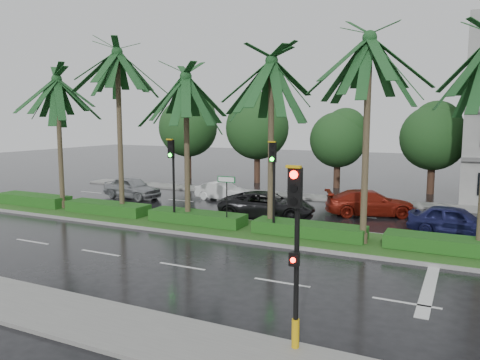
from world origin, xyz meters
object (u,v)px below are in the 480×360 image
at_px(car_darkgrey, 267,205).
at_px(car_blue, 455,221).
at_px(signal_near, 295,251).
at_px(street_sign, 227,189).
at_px(car_silver, 132,188).
at_px(signal_median_left, 172,169).
at_px(car_white, 223,191).
at_px(car_red, 370,203).

bearing_deg(car_darkgrey, car_blue, -99.80).
distance_m(signal_near, car_blue, 14.46).
xyz_separation_m(street_sign, car_silver, (-10.50, 5.78, -1.38)).
bearing_deg(signal_median_left, car_darkgrey, 49.12).
relative_size(signal_median_left, car_darkgrey, 0.82).
bearing_deg(car_silver, car_darkgrey, -92.51).
relative_size(street_sign, car_darkgrey, 0.49).
xyz_separation_m(car_darkgrey, car_blue, (9.50, 0.30, -0.03)).
bearing_deg(car_white, car_red, -89.92).
bearing_deg(car_blue, street_sign, 120.68).
bearing_deg(car_blue, car_darkgrey, 99.89).
bearing_deg(car_white, car_blue, -100.03).
xyz_separation_m(signal_median_left, car_silver, (-7.50, 5.96, -2.25)).
bearing_deg(car_red, car_blue, -145.69).
height_order(street_sign, car_red, street_sign).
bearing_deg(car_blue, car_white, 83.55).
xyz_separation_m(signal_near, street_sign, (-7.00, 9.87, -0.38)).
bearing_deg(car_darkgrey, signal_near, -166.27).
relative_size(signal_near, signal_median_left, 1.00).
distance_m(car_silver, car_darkgrey, 11.17).
bearing_deg(car_white, signal_near, -142.61).
distance_m(signal_near, car_silver, 23.54).
distance_m(signal_near, car_white, 21.27).
bearing_deg(car_darkgrey, car_white, 39.33).
distance_m(street_sign, car_blue, 10.92).
xyz_separation_m(car_silver, car_blue, (20.50, -1.62, -0.04)).
bearing_deg(signal_near, car_silver, 138.19).
bearing_deg(signal_median_left, car_blue, 18.47).
distance_m(signal_near, street_sign, 12.11).
relative_size(car_white, car_darkgrey, 0.71).
bearing_deg(car_silver, car_white, -62.99).
bearing_deg(signal_median_left, car_white, 100.49).
xyz_separation_m(car_white, car_blue, (14.50, -3.76, 0.09)).
bearing_deg(street_sign, signal_near, -54.66).
xyz_separation_m(car_red, car_blue, (4.50, -2.99, -0.02)).
bearing_deg(signal_near, car_white, 122.88).
relative_size(car_red, car_blue, 1.20).
bearing_deg(signal_median_left, signal_near, -44.09).
bearing_deg(signal_median_left, car_red, 40.76).
bearing_deg(car_blue, signal_median_left, 116.56).
distance_m(car_red, car_blue, 5.40).
bearing_deg(car_silver, street_sign, -111.45).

